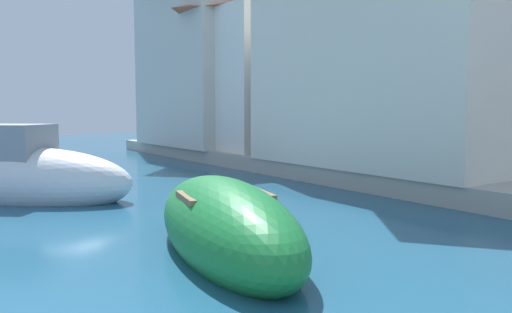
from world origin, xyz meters
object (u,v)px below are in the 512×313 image
at_px(waterfront_building_main, 410,31).
at_px(waterfront_building_annex, 256,71).
at_px(moored_boat_0, 24,177).
at_px(waterfront_building_far, 227,49).
at_px(moored_boat_3, 225,227).

xyz_separation_m(waterfront_building_main, waterfront_building_annex, (0.00, 8.13, -0.65)).
bearing_deg(waterfront_building_annex, waterfront_building_main, -90.00).
xyz_separation_m(moored_boat_0, waterfront_building_far, (10.30, 7.87, 4.40)).
height_order(moored_boat_0, moored_boat_3, moored_boat_0).
relative_size(waterfront_building_main, waterfront_building_annex, 1.25).
distance_m(moored_boat_3, waterfront_building_far, 17.32).
distance_m(moored_boat_0, waterfront_building_main, 11.33).
xyz_separation_m(waterfront_building_annex, waterfront_building_far, (-0.00, 2.42, 1.16)).
height_order(waterfront_building_annex, waterfront_building_far, waterfront_building_far).
distance_m(moored_boat_3, waterfront_building_main, 10.26).
distance_m(waterfront_building_main, waterfront_building_far, 10.57).
bearing_deg(waterfront_building_main, moored_boat_3, -156.73).
distance_m(moored_boat_0, waterfront_building_far, 13.69).
distance_m(moored_boat_0, moored_boat_3, 6.62).
bearing_deg(moored_boat_3, waterfront_building_main, -53.11).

